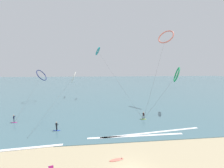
# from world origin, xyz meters

# --- Properties ---
(sea_water) EXTENTS (400.00, 200.00, 0.08)m
(sea_water) POSITION_xyz_m (0.00, 106.55, 0.04)
(sea_water) COLOR #476B75
(sea_water) RESTS_ON ground
(surfer_magenta) EXTENTS (1.40, 0.72, 1.70)m
(surfer_magenta) POSITION_xyz_m (-21.77, 17.09, 0.82)
(surfer_magenta) COLOR #CC288E
(surfer_magenta) RESTS_ON ground
(surfer_lime) EXTENTS (1.40, 0.69, 1.70)m
(surfer_lime) POSITION_xyz_m (6.70, 16.07, 0.82)
(surfer_lime) COLOR #8CC62D
(surfer_lime) RESTS_ON ground
(surfer_cobalt) EXTENTS (1.40, 0.61, 1.70)m
(surfer_cobalt) POSITION_xyz_m (-11.45, 12.03, 0.82)
(surfer_cobalt) COLOR #2647B7
(surfer_cobalt) RESTS_ON ground
(kite_navy) EXTENTS (3.40, 22.82, 11.41)m
(kite_navy) POSITION_xyz_m (-23.39, 37.44, 9.43)
(kite_navy) COLOR navy
(kite_navy) RESTS_ON ground
(kite_coral) EXTENTS (13.06, 14.25, 23.52)m
(kite_coral) POSITION_xyz_m (17.17, 27.57, 21.36)
(kite_coral) COLOR #EA7260
(kite_coral) RESTS_ON ground
(kite_teal) EXTENTS (11.32, 27.14, 20.29)m
(kite_teal) POSITION_xyz_m (-3.44, 41.28, 18.59)
(kite_teal) COLOR teal
(kite_teal) RESTS_ON ground
(kite_emerald) EXTENTS (11.49, 6.18, 12.16)m
(kite_emerald) POSITION_xyz_m (16.74, 20.10, 10.17)
(kite_emerald) COLOR #199351
(kite_emerald) RESTS_ON ground
(kite_ivory) EXTENTS (3.48, 37.66, 10.50)m
(kite_ivory) POSITION_xyz_m (-13.47, 44.29, 8.25)
(kite_ivory) COLOR silver
(kite_ivory) RESTS_ON ground
(surfboard_spare) EXTENTS (1.96, 0.88, 0.20)m
(surfboard_spare) POSITION_xyz_m (-1.43, 2.61, 0.04)
(surfboard_spare) COLOR #EA7260
(surfboard_spare) RESTS_ON ground
(wave_crest_near) EXTENTS (10.80, 1.38, 0.12)m
(wave_crest_near) POSITION_xyz_m (-14.50, 6.47, 0.06)
(wave_crest_near) COLOR white
(wave_crest_near) RESTS_ON ground
(wave_crest_mid) EXTENTS (16.72, 0.50, 0.12)m
(wave_crest_mid) POSITION_xyz_m (2.83, 8.39, 0.06)
(wave_crest_mid) COLOR white
(wave_crest_mid) RESTS_ON ground
(wave_crest_far) EXTENTS (19.16, 2.59, 0.12)m
(wave_crest_far) POSITION_xyz_m (6.12, 9.33, 0.06)
(wave_crest_far) COLOR white
(wave_crest_far) RESTS_ON ground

